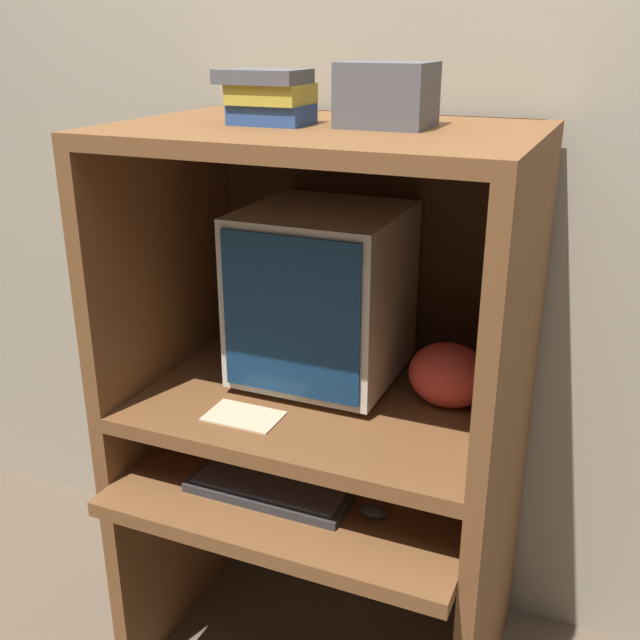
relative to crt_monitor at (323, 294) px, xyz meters
name	(u,v)px	position (x,y,z in m)	size (l,w,h in m)	color
wall_back	(381,157)	(0.04, 0.30, 0.29)	(6.00, 0.06, 2.60)	gray
desk_base	(316,544)	(0.04, -0.14, -0.63)	(0.91, 0.72, 0.61)	brown
desk_monitor_shelf	(325,408)	(0.04, -0.08, -0.26)	(0.91, 0.64, 0.17)	brown
hutch_upper	(331,223)	(0.04, -0.05, 0.19)	(0.91, 0.64, 0.63)	brown
crt_monitor	(323,294)	(0.00, 0.00, 0.00)	(0.37, 0.38, 0.43)	beige
keyboard	(269,490)	(-0.01, -0.29, -0.38)	(0.38, 0.14, 0.03)	#2D2D30
mouse	(373,511)	(0.24, -0.27, -0.38)	(0.06, 0.04, 0.03)	#28282B
snack_bag	(449,375)	(0.33, -0.03, -0.15)	(0.19, 0.14, 0.15)	#BC382D
book_stack	(269,96)	(-0.08, -0.11, 0.47)	(0.19, 0.14, 0.11)	navy
paper_card	(244,416)	(-0.08, -0.27, -0.22)	(0.17, 0.11, 0.00)	#CCB28C
storage_box	(387,95)	(0.17, -0.06, 0.48)	(0.18, 0.16, 0.13)	#4C4C51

